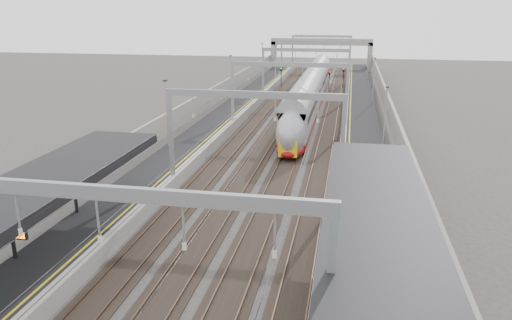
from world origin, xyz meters
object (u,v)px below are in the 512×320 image
at_px(train, 310,97).
at_px(overbridge, 321,46).
at_px(signal_green, 281,73).
at_px(bench, 394,297).

bearing_deg(train, overbridge, 91.82).
xyz_separation_m(overbridge, signal_green, (-5.20, -26.00, -2.89)).
xyz_separation_m(train, bench, (7.36, -45.91, -0.46)).
bearing_deg(overbridge, signal_green, -101.31).
bearing_deg(bench, train, 99.10).
bearing_deg(signal_green, overbridge, 78.69).
height_order(bench, signal_green, signal_green).
bearing_deg(overbridge, train, -88.18).
bearing_deg(train, bench, -80.90).
relative_size(bench, signal_green, 0.59).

